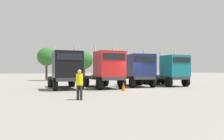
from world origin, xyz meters
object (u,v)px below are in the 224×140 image
semi_truck_red (106,70)px  semi_truck_teal (170,71)px  semi_truck_black (66,70)px  visitor_in_hivis (80,82)px  semi_truck_navy (138,70)px  traffic_cone_near (123,87)px

semi_truck_red → semi_truck_teal: bearing=90.3°
semi_truck_black → visitor_in_hivis: (-0.41, -7.39, -0.76)m
semi_truck_black → semi_truck_navy: bearing=90.6°
semi_truck_red → semi_truck_teal: (7.64, 0.38, -0.09)m
semi_truck_black → visitor_in_hivis: 7.44m
visitor_in_hivis → traffic_cone_near: 6.06m
semi_truck_navy → semi_truck_teal: size_ratio=0.95×
semi_truck_black → semi_truck_teal: 11.33m
semi_truck_red → visitor_in_hivis: 8.05m
semi_truck_red → semi_truck_teal: size_ratio=1.01×
semi_truck_teal → traffic_cone_near: size_ratio=8.95×
semi_truck_teal → visitor_in_hivis: (-11.74, -7.26, -0.67)m
semi_truck_red → traffic_cone_near: 3.35m
semi_truck_black → semi_truck_red: (3.69, -0.51, -0.00)m
semi_truck_black → traffic_cone_near: (4.18, -3.50, -1.44)m
semi_truck_teal → traffic_cone_near: (-7.15, -3.37, -1.34)m
semi_truck_red → semi_truck_navy: 3.86m
semi_truck_red → semi_truck_teal: semi_truck_red is taller
semi_truck_black → traffic_cone_near: size_ratio=8.64×
semi_truck_navy → traffic_cone_near: semi_truck_navy is taller
semi_truck_red → visitor_in_hivis: semi_truck_red is taller
semi_truck_teal → visitor_in_hivis: bearing=-58.2°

